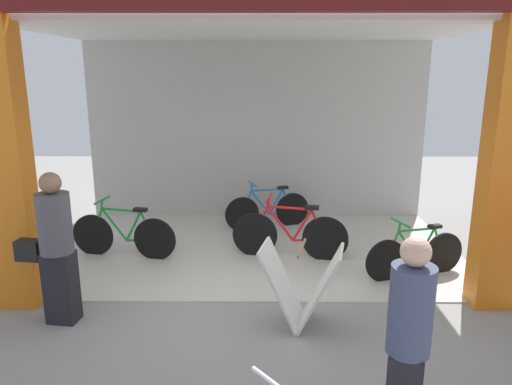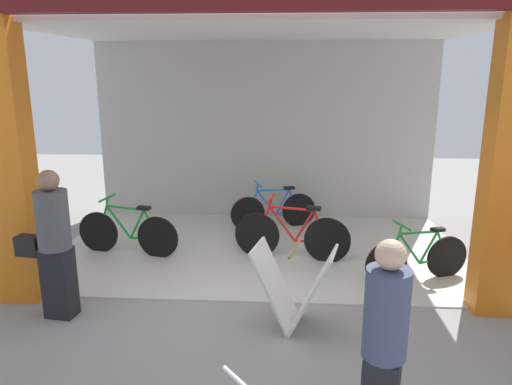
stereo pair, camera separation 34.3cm
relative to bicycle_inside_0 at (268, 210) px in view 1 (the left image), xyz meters
The scene contains 9 objects.
ground_plane 2.87m from the bicycle_inside_0, 94.00° to the right, with size 20.36×20.36×0.00m, color gray.
shop_facade 2.15m from the bicycle_inside_0, 100.90° to the right, with size 6.38×3.93×4.17m.
bicycle_inside_0 is the anchor object (origin of this frame).
bicycle_inside_1 2.58m from the bicycle_inside_0, 147.31° to the right, with size 1.61×0.45×0.89m.
bicycle_inside_2 1.45m from the bicycle_inside_0, 78.02° to the right, with size 1.70×0.47×0.95m.
bicycle_inside_3 2.86m from the bicycle_inside_0, 46.98° to the right, with size 1.43×0.53×0.82m.
sandwich_board_sign 3.37m from the bicycle_inside_0, 84.99° to the right, with size 0.97×0.72×0.92m.
pedestrian_1 5.27m from the bicycle_inside_0, 80.36° to the right, with size 0.39×0.59×1.68m.
pedestrian_2 4.08m from the bicycle_inside_0, 125.83° to the right, with size 0.67×0.40×1.70m.
Camera 1 is at (0.03, -5.33, 2.74)m, focal length 33.91 mm.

